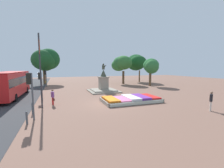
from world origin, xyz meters
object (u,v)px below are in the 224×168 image
object	(u,v)px
pedestrian_with_handbag	(53,96)
statue_monument	(103,86)
traffic_light_far_corner	(46,76)
flower_planter	(131,99)
traffic_light_mid_block	(40,81)
kerb_bollard_south	(27,117)
banner_pole	(40,69)
traffic_light_near_crossing	(30,87)
pedestrian_near_planter	(211,100)
city_bus	(10,83)
kerb_bollard_mid_a	(32,108)

from	to	relation	value
pedestrian_with_handbag	statue_monument	bearing A→B (deg)	40.86
traffic_light_far_corner	pedestrian_with_handbag	xyz separation A→B (m)	(1.57, -15.09, -1.37)
flower_planter	pedestrian_with_handbag	bearing A→B (deg)	170.09
traffic_light_mid_block	kerb_bollard_south	distance (m)	8.08
banner_pole	traffic_light_near_crossing	bearing A→B (deg)	-96.61
statue_monument	kerb_bollard_south	size ratio (longest dim) A/B	5.07
flower_planter	pedestrian_near_planter	distance (m)	7.44
city_bus	pedestrian_near_planter	bearing A→B (deg)	-35.47
banner_pole	kerb_bollard_south	size ratio (longest dim) A/B	7.68
traffic_light_near_crossing	banner_pole	distance (m)	3.55
kerb_bollard_mid_a	pedestrian_near_planter	bearing A→B (deg)	-17.09
traffic_light_far_corner	traffic_light_near_crossing	bearing A→B (deg)	-89.22
traffic_light_far_corner	city_bus	xyz separation A→B (m)	(-3.53, -9.30, -0.38)
banner_pole	pedestrian_with_handbag	distance (m)	3.04
traffic_light_near_crossing	traffic_light_far_corner	bearing A→B (deg)	90.78
traffic_light_mid_block	traffic_light_near_crossing	bearing A→B (deg)	-89.75
statue_monument	traffic_light_far_corner	distance (m)	12.55
pedestrian_near_planter	kerb_bollard_south	size ratio (longest dim) A/B	1.95
pedestrian_with_handbag	kerb_bollard_south	distance (m)	5.23
statue_monument	traffic_light_near_crossing	world-z (taller)	statue_monument
traffic_light_far_corner	kerb_bollard_mid_a	bearing A→B (deg)	-89.77
traffic_light_near_crossing	pedestrian_with_handbag	xyz separation A→B (m)	(1.31, 4.23, -1.52)
traffic_light_near_crossing	kerb_bollard_mid_a	size ratio (longest dim) A/B	3.59
statue_monument	kerb_bollard_south	bearing A→B (deg)	-127.93
city_bus	kerb_bollard_south	world-z (taller)	city_bus
flower_planter	pedestrian_near_planter	bearing A→B (deg)	-49.70
kerb_bollard_south	traffic_light_far_corner	bearing A→B (deg)	90.15
traffic_light_far_corner	kerb_bollard_mid_a	distance (m)	17.80
banner_pole	city_bus	distance (m)	8.10
pedestrian_with_handbag	kerb_bollard_mid_a	xyz separation A→B (m)	(-1.50, -2.62, -0.38)
kerb_bollard_south	kerb_bollard_mid_a	distance (m)	2.37
traffic_light_far_corner	city_bus	world-z (taller)	traffic_light_far_corner
traffic_light_far_corner	banner_pole	distance (m)	16.08
city_bus	kerb_bollard_mid_a	bearing A→B (deg)	-66.86
traffic_light_mid_block	pedestrian_with_handbag	size ratio (longest dim) A/B	2.04
traffic_light_near_crossing	city_bus	xyz separation A→B (m)	(-3.79, 10.03, -0.53)
traffic_light_far_corner	kerb_bollard_south	size ratio (longest dim) A/B	3.63
flower_planter	kerb_bollard_mid_a	xyz separation A→B (m)	(-9.67, -1.20, 0.24)
flower_planter	kerb_bollard_south	size ratio (longest dim) A/B	7.19
traffic_light_mid_block	kerb_bollard_mid_a	world-z (taller)	traffic_light_mid_block
banner_pole	pedestrian_near_planter	world-z (taller)	banner_pole
flower_planter	banner_pole	bearing A→B (deg)	176.79
statue_monument	traffic_light_mid_block	world-z (taller)	statue_monument
statue_monument	pedestrian_near_planter	world-z (taller)	statue_monument
flower_planter	pedestrian_with_handbag	size ratio (longest dim) A/B	4.06
banner_pole	kerb_bollard_south	bearing A→B (deg)	-98.31
kerb_bollard_south	statue_monument	bearing A→B (deg)	52.07
traffic_light_near_crossing	kerb_bollard_mid_a	xyz separation A→B (m)	(-0.19, 1.61, -1.90)
banner_pole	kerb_bollard_south	xyz separation A→B (m)	(-0.59, -4.07, -3.16)
banner_pole	flower_planter	bearing A→B (deg)	-3.21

